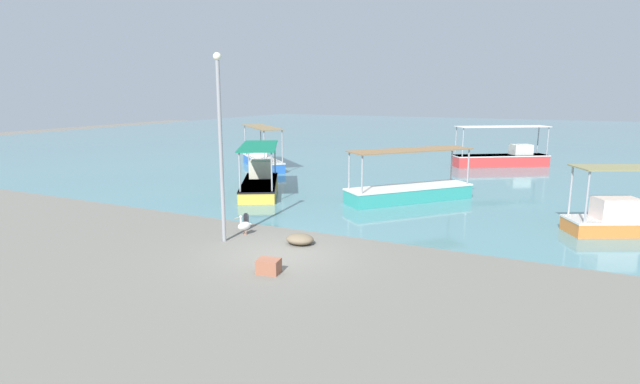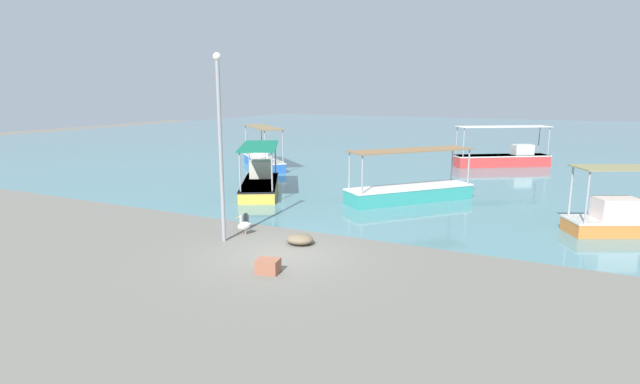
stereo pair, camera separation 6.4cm
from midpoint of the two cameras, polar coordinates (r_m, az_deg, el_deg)
name	(u,v)px [view 2 (the right image)]	position (r m, az deg, el deg)	size (l,w,h in m)	color
ground	(279,255)	(16.99, -4.55, -7.15)	(120.00, 120.00, 0.00)	slate
harbor_water	(489,138)	(62.58, 18.74, 5.87)	(110.00, 90.00, 0.00)	slate
fishing_boat_outer	(410,190)	(25.38, 10.27, 0.19)	(5.54, 6.12, 2.59)	teal
fishing_boat_near_right	(263,158)	(36.51, -6.52, 3.84)	(5.72, 5.47, 2.93)	blue
fishing_boat_center	(503,157)	(39.15, 20.25, 3.74)	(6.69, 5.16, 2.92)	#D13838
fishing_boat_far_right	(260,181)	(27.38, -6.79, 1.21)	(4.54, 6.10, 2.57)	gold
pelican	(244,225)	(19.31, -8.58, -3.80)	(0.45, 0.79, 0.80)	#E0997A
lamp_post	(220,140)	(18.05, -11.23, 5.88)	(0.28, 0.28, 6.72)	gray
mooring_bollard	(246,221)	(20.09, -8.38, -3.25)	(0.24, 0.24, 0.67)	#47474C
net_pile	(300,239)	(18.03, -2.24, -5.41)	(1.02, 0.87, 0.37)	brown
cargo_crate	(268,266)	(15.32, -5.84, -8.43)	(0.67, 0.53, 0.44)	#965941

